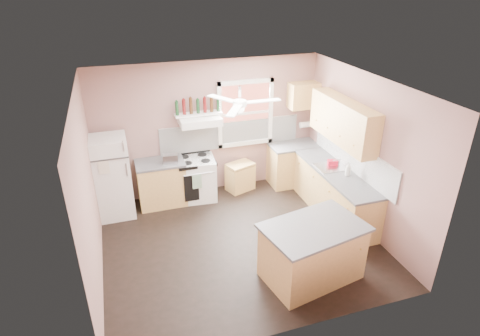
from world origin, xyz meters
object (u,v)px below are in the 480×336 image
object	(u,v)px
cart	(240,178)
stove	(196,179)
refrigerator	(112,177)
island	(312,253)
toaster	(170,159)

from	to	relation	value
cart	stove	bearing A→B (deg)	163.34
cart	refrigerator	bearing A→B (deg)	164.50
refrigerator	cart	world-z (taller)	refrigerator
refrigerator	island	xyz separation A→B (m)	(2.70, -2.71, -0.35)
refrigerator	island	bearing A→B (deg)	-45.43
island	toaster	bearing A→B (deg)	109.46
cart	island	world-z (taller)	island
refrigerator	cart	size ratio (longest dim) A/B	2.87
cart	island	size ratio (longest dim) A/B	0.40
toaster	cart	distance (m)	1.61
toaster	cart	size ratio (longest dim) A/B	0.52
refrigerator	island	world-z (taller)	refrigerator
cart	toaster	bearing A→B (deg)	166.95
refrigerator	toaster	world-z (taller)	refrigerator
toaster	stove	xyz separation A→B (m)	(0.49, 0.12, -0.56)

